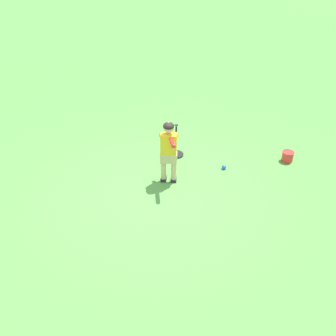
{
  "coord_description": "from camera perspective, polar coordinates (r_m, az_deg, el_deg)",
  "views": [
    {
      "loc": [
        -0.34,
        4.94,
        3.7
      ],
      "look_at": [
        -0.17,
        -0.08,
        0.45
      ],
      "focal_mm": 41.61,
      "sensor_mm": 36.0,
      "label": 1
    }
  ],
  "objects": [
    {
      "name": "ground_plane",
      "position": [
        6.19,
        -1.62,
        -3.85
      ],
      "size": [
        40.0,
        40.0,
        0.0
      ],
      "primitive_type": "plane",
      "color": "#519942"
    },
    {
      "name": "child_batter",
      "position": [
        6.13,
        0.13,
        3.08
      ],
      "size": [
        0.33,
        0.62,
        1.08
      ],
      "color": "#232328",
      "rests_on": "ground"
    },
    {
      "name": "batting_tee",
      "position": [
        7.13,
        1.17,
        2.61
      ],
      "size": [
        0.28,
        0.28,
        0.62
      ],
      "color": "black",
      "rests_on": "ground"
    },
    {
      "name": "toy_bucket",
      "position": [
        7.29,
        17.12,
        1.68
      ],
      "size": [
        0.22,
        0.22,
        0.19
      ],
      "color": "red",
      "rests_on": "ground"
    },
    {
      "name": "play_ball_far_left",
      "position": [
        6.84,
        8.19,
        0.14
      ],
      "size": [
        0.08,
        0.08,
        0.08
      ],
      "primitive_type": "sphere",
      "color": "blue",
      "rests_on": "ground"
    }
  ]
}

